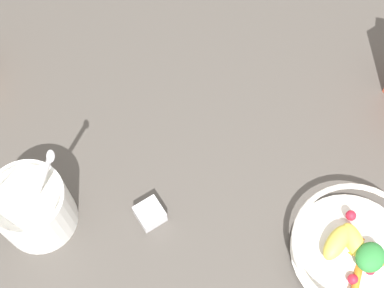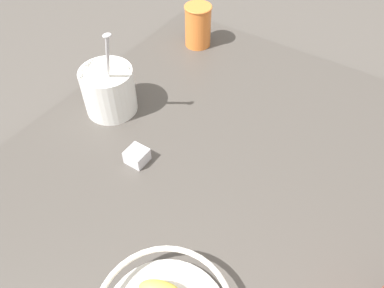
{
  "view_description": "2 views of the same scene",
  "coord_description": "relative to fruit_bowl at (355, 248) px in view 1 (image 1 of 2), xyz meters",
  "views": [
    {
      "loc": [
        -0.4,
        -0.3,
        0.94
      ],
      "look_at": [
        -0.18,
        0.05,
        0.1
      ],
      "focal_mm": 50.0,
      "sensor_mm": 36.0,
      "label": 1
    },
    {
      "loc": [
        0.09,
        -0.39,
        0.68
      ],
      "look_at": [
        -0.19,
        0.04,
        0.11
      ],
      "focal_mm": 35.0,
      "sensor_mm": 36.0,
      "label": 2
    }
  ],
  "objects": [
    {
      "name": "yogurt_tub",
      "position": [
        -0.42,
        0.34,
        0.03
      ],
      "size": [
        0.14,
        0.13,
        0.25
      ],
      "color": "white",
      "rests_on": "countertop"
    },
    {
      "name": "spice_jar",
      "position": [
        -0.25,
        0.24,
        -0.02
      ],
      "size": [
        0.04,
        0.04,
        0.03
      ],
      "color": "silver",
      "rests_on": "countertop"
    },
    {
      "name": "fruit_bowl",
      "position": [
        0.0,
        0.0,
        0.0
      ],
      "size": [
        0.22,
        0.22,
        0.07
      ],
      "color": "silver",
      "rests_on": "countertop"
    },
    {
      "name": "ground_plane",
      "position": [
        0.05,
        0.25,
        -0.07
      ],
      "size": [
        6.0,
        6.0,
        0.0
      ],
      "primitive_type": "plane",
      "color": "#4C4742"
    },
    {
      "name": "countertop",
      "position": [
        0.05,
        0.25,
        -0.05
      ],
      "size": [
        1.2,
        1.2,
        0.03
      ],
      "color": "#47423D",
      "rests_on": "ground_plane"
    }
  ]
}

